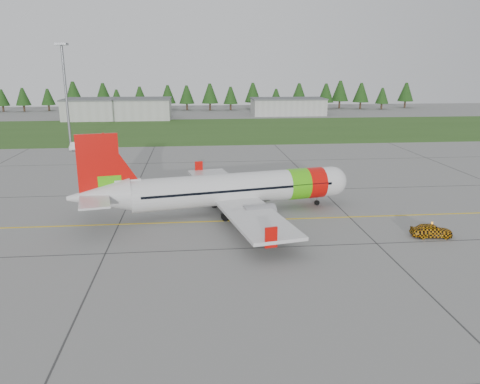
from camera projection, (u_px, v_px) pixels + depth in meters
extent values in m
plane|color=gray|center=(272.00, 248.00, 43.01)|extent=(320.00, 320.00, 0.00)
cylinder|color=silver|center=(237.00, 188.00, 52.59)|extent=(23.79, 8.07, 3.53)
sphere|color=silver|center=(332.00, 181.00, 55.90)|extent=(3.53, 3.53, 3.53)
cone|color=silver|center=(99.00, 196.00, 48.31)|extent=(6.91, 4.71, 3.53)
cube|color=black|center=(334.00, 178.00, 55.89)|extent=(1.88, 2.59, 0.51)
cylinder|color=#49BD0E|center=(297.00, 184.00, 54.63)|extent=(3.02, 4.00, 3.61)
cylinder|color=red|center=(314.00, 183.00, 55.24)|extent=(2.66, 3.93, 3.61)
cube|color=silver|center=(234.00, 197.00, 52.72)|extent=(10.56, 29.41, 0.33)
cube|color=red|center=(199.00, 168.00, 65.64)|extent=(1.10, 0.37, 1.81)
cube|color=red|center=(271.00, 237.00, 39.04)|extent=(1.10, 0.37, 1.81)
cylinder|color=gray|center=(233.00, 190.00, 57.84)|extent=(3.57, 2.50, 1.90)
cylinder|color=gray|center=(259.00, 213.00, 48.64)|extent=(3.57, 2.50, 1.90)
cube|color=red|center=(98.00, 167.00, 47.56)|extent=(4.15, 1.14, 6.89)
cube|color=#49BD0E|center=(110.00, 186.00, 48.37)|extent=(2.38, 0.83, 2.17)
cube|color=silver|center=(94.00, 194.00, 48.12)|extent=(4.88, 10.78, 0.20)
cylinder|color=slate|center=(317.00, 200.00, 55.96)|extent=(0.16, 0.16, 1.27)
cylinder|color=black|center=(317.00, 202.00, 56.05)|extent=(0.65, 0.37, 0.62)
cylinder|color=slate|center=(220.00, 200.00, 55.06)|extent=(0.20, 0.20, 1.72)
cylinder|color=black|center=(217.00, 203.00, 55.06)|extent=(1.00, 0.58, 0.94)
cylinder|color=slate|center=(232.00, 213.00, 50.38)|extent=(0.20, 0.20, 1.72)
cylinder|color=black|center=(229.00, 216.00, 50.38)|extent=(1.00, 0.58, 0.94)
imported|color=orange|center=(433.00, 218.00, 45.18)|extent=(1.50, 1.71, 3.92)
imported|color=white|center=(74.00, 139.00, 92.44)|extent=(1.62, 1.54, 4.36)
cube|color=#30561E|center=(220.00, 130.00, 121.76)|extent=(320.00, 50.00, 0.03)
cube|color=gold|center=(260.00, 220.00, 50.69)|extent=(120.00, 0.25, 0.02)
cube|color=#A8A8A3|center=(119.00, 109.00, 145.02)|extent=(32.00, 14.00, 6.00)
cube|color=#A8A8A3|center=(288.00, 107.00, 158.03)|extent=(24.00, 12.00, 5.20)
cylinder|color=slate|center=(66.00, 98.00, 93.06)|extent=(0.50, 0.50, 20.00)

